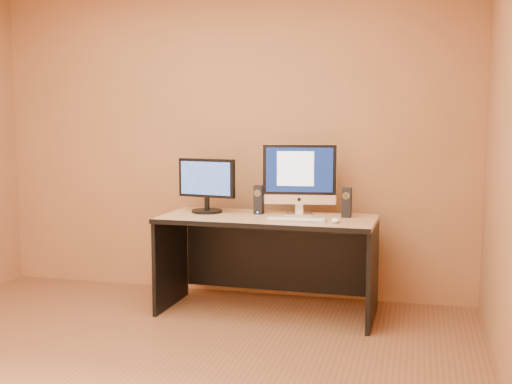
# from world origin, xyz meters

# --- Properties ---
(walls) EXTENTS (4.00, 4.00, 2.60)m
(walls) POSITION_xyz_m (0.00, 0.00, 1.30)
(walls) COLOR #A86943
(walls) RESTS_ON ground
(desk) EXTENTS (1.59, 0.72, 0.73)m
(desk) POSITION_xyz_m (0.45, 1.47, 0.36)
(desk) COLOR tan
(desk) RESTS_ON ground
(imac) EXTENTS (0.59, 0.29, 0.54)m
(imac) POSITION_xyz_m (0.65, 1.66, 1.00)
(imac) COLOR silver
(imac) RESTS_ON desk
(second_monitor) EXTENTS (0.50, 0.31, 0.41)m
(second_monitor) POSITION_xyz_m (-0.05, 1.58, 0.94)
(second_monitor) COLOR black
(second_monitor) RESTS_ON desk
(speaker_left) EXTENTS (0.07, 0.07, 0.22)m
(speaker_left) POSITION_xyz_m (0.36, 1.60, 0.84)
(speaker_left) COLOR black
(speaker_left) RESTS_ON desk
(speaker_right) EXTENTS (0.07, 0.07, 0.22)m
(speaker_right) POSITION_xyz_m (1.02, 1.60, 0.84)
(speaker_right) COLOR black
(speaker_right) RESTS_ON desk
(keyboard) EXTENTS (0.43, 0.13, 0.02)m
(keyboard) POSITION_xyz_m (0.69, 1.34, 0.74)
(keyboard) COLOR #B1B0B5
(keyboard) RESTS_ON desk
(mouse) EXTENTS (0.06, 0.10, 0.04)m
(mouse) POSITION_xyz_m (0.97, 1.33, 0.75)
(mouse) COLOR white
(mouse) RESTS_ON desk
(cable_a) EXTENTS (0.04, 0.22, 0.01)m
(cable_a) POSITION_xyz_m (0.72, 1.74, 0.73)
(cable_a) COLOR black
(cable_a) RESTS_ON desk
(cable_b) EXTENTS (0.06, 0.17, 0.01)m
(cable_b) POSITION_xyz_m (0.62, 1.75, 0.73)
(cable_b) COLOR black
(cable_b) RESTS_ON desk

